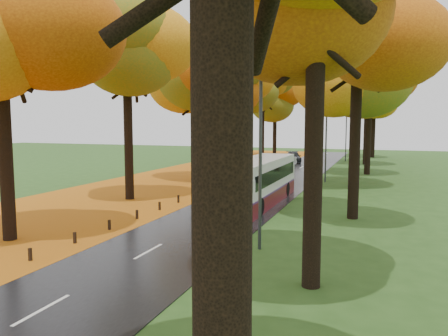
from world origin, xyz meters
The scene contains 15 objects.
ground centered at (0.00, 0.00, 0.00)m, with size 160.00×160.00×0.00m, color #284C19.
road centered at (0.00, 25.00, 0.02)m, with size 6.50×90.00×0.04m, color black.
centre_line centered at (0.00, 25.00, 0.04)m, with size 0.12×90.00×0.01m, color silver.
leaf_verge centered at (-9.00, 25.00, 0.01)m, with size 12.00×90.00×0.02m, color #99550D.
leaf_drift centered at (-3.05, 25.00, 0.04)m, with size 0.90×90.00×0.01m, color #BC6313.
trees_left centered at (-7.18, 27.06, 9.53)m, with size 9.20×74.00×13.88m.
trees_right centered at (7.19, 26.91, 9.69)m, with size 9.30×74.20×13.96m.
bollard_row centered at (-3.70, 4.70, 0.26)m, with size 0.11×23.51×0.52m.
streetlamp_near centered at (3.95, 8.00, 4.71)m, with size 2.45×0.18×8.00m.
streetlamp_mid centered at (3.95, 30.00, 4.71)m, with size 2.45×0.18×8.00m.
streetlamp_far centered at (3.95, 52.00, 4.71)m, with size 2.45×0.18×8.00m.
bus centered at (1.36, 18.05, 1.56)m, with size 2.60×11.07×2.91m.
car_white centered at (-2.35, 35.32, 0.78)m, with size 1.75×4.36×1.49m, color silver.
car_silver centered at (-2.31, 41.47, 0.78)m, with size 1.56×4.49×1.48m, color #AAACB2.
car_dark centered at (-2.18, 47.93, 0.73)m, with size 1.93×4.75×1.38m, color black.
Camera 1 is at (8.96, -9.43, 5.36)m, focal length 35.00 mm.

